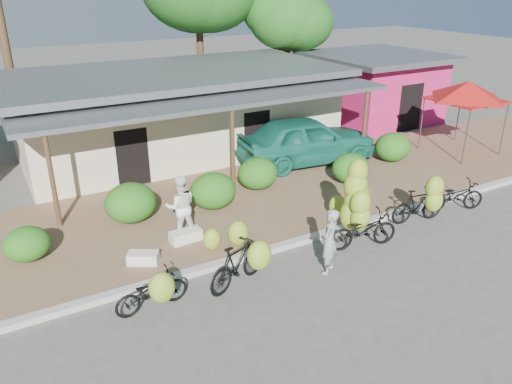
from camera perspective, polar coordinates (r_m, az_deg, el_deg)
ground at (r=12.42m, az=10.57°, el=-9.65°), size 100.00×100.00×0.00m
sidewalk at (r=16.01m, az=-0.79°, el=-1.09°), size 60.00×6.00×0.12m
curb at (r=13.73m, az=5.29°, el=-5.54°), size 60.00×0.25×0.15m
shop_main at (r=20.59m, az=-8.91°, el=9.12°), size 13.00×8.50×3.35m
shop_pink at (r=26.15m, az=13.44°, el=11.68°), size 6.00×6.00×3.25m
tree_near_right at (r=26.64m, az=3.18°, el=19.46°), size 4.22×4.03×6.47m
hedge_0 at (r=13.75m, az=-24.72°, el=-5.43°), size 1.14×1.02×0.89m
hedge_1 at (r=14.83m, az=-14.15°, el=-1.21°), size 1.49×1.34×1.16m
hedge_2 at (r=15.30m, az=-4.92°, el=0.14°), size 1.43×1.29×1.12m
hedge_3 at (r=16.67m, az=0.20°, el=2.14°), size 1.37×1.23×1.07m
hedge_4 at (r=17.49m, az=10.75°, el=2.70°), size 1.33×1.19×1.03m
hedge_5 at (r=19.98m, az=15.37°, el=4.99°), size 1.42×1.28×1.11m
red_canopy at (r=21.50m, az=23.05°, el=10.61°), size 3.50×3.50×2.86m
bike_far_left at (r=11.08m, az=-11.68°, el=-11.04°), size 1.69×1.22×1.26m
bike_left at (r=11.60m, az=-1.73°, el=-8.12°), size 1.91×1.41×1.41m
bike_center at (r=13.63m, az=11.72°, el=-2.33°), size 2.02×1.40×2.31m
bike_right at (r=15.21m, az=18.43°, el=-1.14°), size 1.79×1.26×1.67m
bike_far_right at (r=16.56m, az=21.80°, el=-0.41°), size 1.95×1.23×0.97m
loose_banana_a at (r=13.21m, az=-2.07°, el=-4.71°), size 0.57×0.48×0.71m
loose_banana_b at (r=13.07m, az=-5.07°, el=-5.40°), size 0.48×0.41×0.60m
loose_banana_c at (r=15.05m, az=9.23°, el=-1.51°), size 0.51×0.43×0.63m
sack_near at (r=13.63m, az=-8.03°, el=-4.98°), size 0.86×0.43×0.30m
sack_far at (r=12.84m, az=-12.78°, el=-7.34°), size 0.84×0.71×0.28m
vendor at (r=12.16m, az=8.37°, el=-5.63°), size 0.74×0.69×1.69m
bystander at (r=13.60m, az=-8.61°, el=-1.66°), size 0.98×0.84×1.76m
teal_van at (r=19.05m, az=5.78°, el=5.95°), size 5.55×2.75×1.82m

